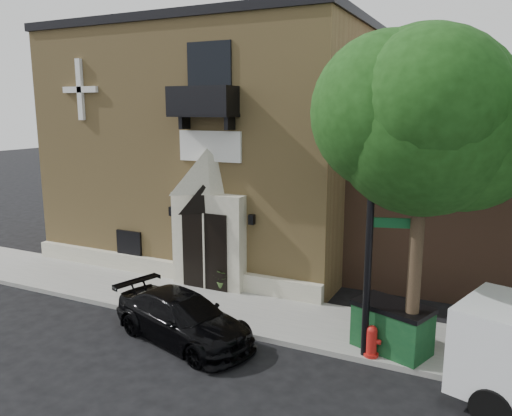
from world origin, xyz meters
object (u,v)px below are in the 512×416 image
at_px(black_sedan, 183,318).
at_px(dumpster, 392,327).
at_px(fire_hydrant, 372,341).
at_px(street_sign, 371,226).

distance_m(black_sedan, dumpster, 5.41).
bearing_deg(fire_hydrant, black_sedan, -167.92).
height_order(black_sedan, dumpster, dumpster).
bearing_deg(dumpster, street_sign, -115.71).
relative_size(street_sign, dumpster, 3.09).
distance_m(street_sign, dumpster, 2.75).
xyz_separation_m(fire_hydrant, dumpster, (0.37, 0.55, 0.22)).
bearing_deg(fire_hydrant, dumpster, 55.86).
height_order(street_sign, dumpster, street_sign).
bearing_deg(black_sedan, street_sign, -60.95).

